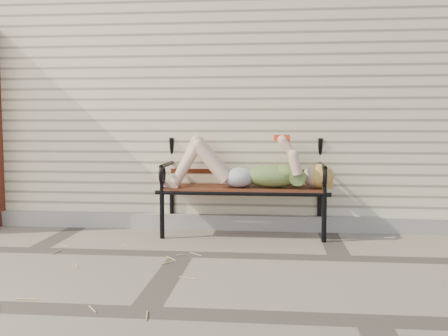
# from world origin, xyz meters

# --- Properties ---
(ground) EXTENTS (80.00, 80.00, 0.00)m
(ground) POSITION_xyz_m (0.00, 0.00, 0.00)
(ground) COLOR #7B6B5E
(ground) RESTS_ON ground
(house_wall) EXTENTS (8.00, 4.00, 3.00)m
(house_wall) POSITION_xyz_m (0.00, 3.00, 1.50)
(house_wall) COLOR beige
(house_wall) RESTS_ON ground
(foundation_strip) EXTENTS (8.00, 0.10, 0.15)m
(foundation_strip) POSITION_xyz_m (0.00, 0.97, 0.07)
(foundation_strip) COLOR #A09990
(foundation_strip) RESTS_ON ground
(garden_bench) EXTENTS (1.66, 0.66, 1.07)m
(garden_bench) POSITION_xyz_m (0.44, 0.86, 0.60)
(garden_bench) COLOR black
(garden_bench) RESTS_ON ground
(reading_woman) EXTENTS (1.56, 0.36, 0.49)m
(reading_woman) POSITION_xyz_m (0.46, 0.73, 0.64)
(reading_woman) COLOR #093B43
(reading_woman) RESTS_ON ground
(straw_scatter) EXTENTS (2.54, 1.76, 0.01)m
(straw_scatter) POSITION_xyz_m (-0.91, -0.60, 0.01)
(straw_scatter) COLOR tan
(straw_scatter) RESTS_ON ground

